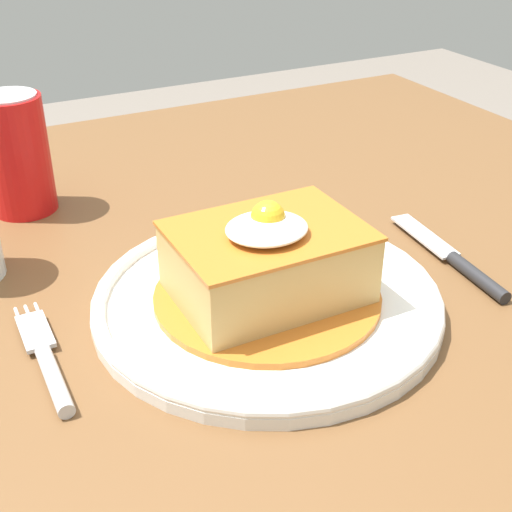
{
  "coord_description": "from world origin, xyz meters",
  "views": [
    {
      "loc": [
        -0.17,
        -0.51,
        1.08
      ],
      "look_at": [
        0.06,
        -0.07,
        0.79
      ],
      "focal_mm": 48.97,
      "sensor_mm": 36.0,
      "label": 1
    }
  ],
  "objects_px": {
    "knife": "(461,264)",
    "soda_can": "(17,154)",
    "main_plate": "(267,299)",
    "fork": "(48,363)"
  },
  "relations": [
    {
      "from": "fork",
      "to": "soda_can",
      "type": "distance_m",
      "value": 0.29
    },
    {
      "from": "fork",
      "to": "knife",
      "type": "relative_size",
      "value": 0.85
    },
    {
      "from": "soda_can",
      "to": "fork",
      "type": "bearing_deg",
      "value": -98.19
    },
    {
      "from": "fork",
      "to": "soda_can",
      "type": "height_order",
      "value": "soda_can"
    },
    {
      "from": "main_plate",
      "to": "fork",
      "type": "bearing_deg",
      "value": 178.96
    },
    {
      "from": "fork",
      "to": "knife",
      "type": "bearing_deg",
      "value": -4.51
    },
    {
      "from": "main_plate",
      "to": "soda_can",
      "type": "height_order",
      "value": "soda_can"
    },
    {
      "from": "main_plate",
      "to": "soda_can",
      "type": "distance_m",
      "value": 0.32
    },
    {
      "from": "knife",
      "to": "soda_can",
      "type": "height_order",
      "value": "soda_can"
    },
    {
      "from": "fork",
      "to": "soda_can",
      "type": "xyz_separation_m",
      "value": [
        0.04,
        0.28,
        0.06
      ]
    }
  ]
}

